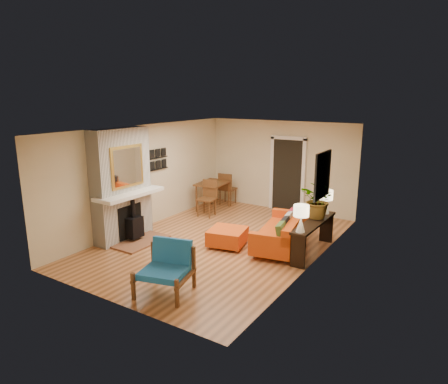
{
  "coord_description": "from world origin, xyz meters",
  "views": [
    {
      "loc": [
        4.76,
        -7.28,
        3.33
      ],
      "look_at": [
        0.0,
        0.2,
        1.15
      ],
      "focal_mm": 32.0,
      "sensor_mm": 36.0,
      "label": 1
    }
  ],
  "objects_px": {
    "sofa": "(284,232)",
    "console_table": "(314,228)",
    "blue_chair": "(167,265)",
    "houseplant": "(319,200)",
    "lamp_near": "(301,215)",
    "lamp_far": "(326,199)",
    "dining_table": "(215,188)",
    "ottoman": "(227,236)"
  },
  "relations": [
    {
      "from": "ottoman",
      "to": "console_table",
      "type": "bearing_deg",
      "value": 18.31
    },
    {
      "from": "lamp_near",
      "to": "houseplant",
      "type": "bearing_deg",
      "value": 90.55
    },
    {
      "from": "dining_table",
      "to": "houseplant",
      "type": "xyz_separation_m",
      "value": [
        3.63,
        -1.44,
        0.48
      ]
    },
    {
      "from": "ottoman",
      "to": "lamp_far",
      "type": "distance_m",
      "value": 2.35
    },
    {
      "from": "dining_table",
      "to": "houseplant",
      "type": "height_order",
      "value": "houseplant"
    },
    {
      "from": "lamp_near",
      "to": "lamp_far",
      "type": "height_order",
      "value": "same"
    },
    {
      "from": "blue_chair",
      "to": "lamp_far",
      "type": "relative_size",
      "value": 1.89
    },
    {
      "from": "sofa",
      "to": "lamp_far",
      "type": "distance_m",
      "value": 1.18
    },
    {
      "from": "houseplant",
      "to": "console_table",
      "type": "bearing_deg",
      "value": -87.8
    },
    {
      "from": "ottoman",
      "to": "blue_chair",
      "type": "height_order",
      "value": "blue_chair"
    },
    {
      "from": "blue_chair",
      "to": "houseplant",
      "type": "distance_m",
      "value": 3.6
    },
    {
      "from": "ottoman",
      "to": "sofa",
      "type": "bearing_deg",
      "value": 30.15
    },
    {
      "from": "ottoman",
      "to": "lamp_near",
      "type": "distance_m",
      "value": 1.98
    },
    {
      "from": "sofa",
      "to": "console_table",
      "type": "bearing_deg",
      "value": -3.81
    },
    {
      "from": "blue_chair",
      "to": "lamp_near",
      "type": "xyz_separation_m",
      "value": [
        1.55,
        2.15,
        0.59
      ]
    },
    {
      "from": "ottoman",
      "to": "blue_chair",
      "type": "xyz_separation_m",
      "value": [
        0.24,
        -2.34,
        0.25
      ]
    },
    {
      "from": "ottoman",
      "to": "lamp_far",
      "type": "bearing_deg",
      "value": 35.61
    },
    {
      "from": "console_table",
      "to": "houseplant",
      "type": "relative_size",
      "value": 2.25
    },
    {
      "from": "lamp_far",
      "to": "houseplant",
      "type": "relative_size",
      "value": 0.66
    },
    {
      "from": "blue_chair",
      "to": "lamp_near",
      "type": "relative_size",
      "value": 1.89
    },
    {
      "from": "ottoman",
      "to": "dining_table",
      "type": "distance_m",
      "value": 2.98
    },
    {
      "from": "lamp_near",
      "to": "dining_table",
      "type": "bearing_deg",
      "value": 145.73
    },
    {
      "from": "sofa",
      "to": "houseplant",
      "type": "relative_size",
      "value": 2.63
    },
    {
      "from": "blue_chair",
      "to": "houseplant",
      "type": "height_order",
      "value": "houseplant"
    },
    {
      "from": "lamp_near",
      "to": "lamp_far",
      "type": "bearing_deg",
      "value": 90.0
    },
    {
      "from": "lamp_near",
      "to": "houseplant",
      "type": "distance_m",
      "value": 1.04
    },
    {
      "from": "sofa",
      "to": "lamp_near",
      "type": "distance_m",
      "value": 1.29
    },
    {
      "from": "console_table",
      "to": "lamp_near",
      "type": "height_order",
      "value": "lamp_near"
    },
    {
      "from": "console_table",
      "to": "dining_table",
      "type": "bearing_deg",
      "value": 154.91
    },
    {
      "from": "blue_chair",
      "to": "dining_table",
      "type": "relative_size",
      "value": 0.54
    },
    {
      "from": "sofa",
      "to": "blue_chair",
      "type": "xyz_separation_m",
      "value": [
        -0.86,
        -2.98,
        0.12
      ]
    },
    {
      "from": "lamp_far",
      "to": "blue_chair",
      "type": "bearing_deg",
      "value": -113.18
    },
    {
      "from": "houseplant",
      "to": "lamp_near",
      "type": "bearing_deg",
      "value": -89.45
    },
    {
      "from": "dining_table",
      "to": "lamp_near",
      "type": "bearing_deg",
      "value": -34.27
    },
    {
      "from": "sofa",
      "to": "console_table",
      "type": "distance_m",
      "value": 0.73
    },
    {
      "from": "lamp_near",
      "to": "sofa",
      "type": "bearing_deg",
      "value": 130.0
    },
    {
      "from": "blue_chair",
      "to": "console_table",
      "type": "height_order",
      "value": "blue_chair"
    },
    {
      "from": "blue_chair",
      "to": "console_table",
      "type": "relative_size",
      "value": 0.55
    },
    {
      "from": "lamp_near",
      "to": "lamp_far",
      "type": "xyz_separation_m",
      "value": [
        0.0,
        1.46,
        0.0
      ]
    },
    {
      "from": "sofa",
      "to": "dining_table",
      "type": "height_order",
      "value": "dining_table"
    },
    {
      "from": "sofa",
      "to": "lamp_near",
      "type": "relative_size",
      "value": 4.0
    },
    {
      "from": "blue_chair",
      "to": "dining_table",
      "type": "xyz_separation_m",
      "value": [
        -2.09,
        4.63,
        0.18
      ]
    }
  ]
}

